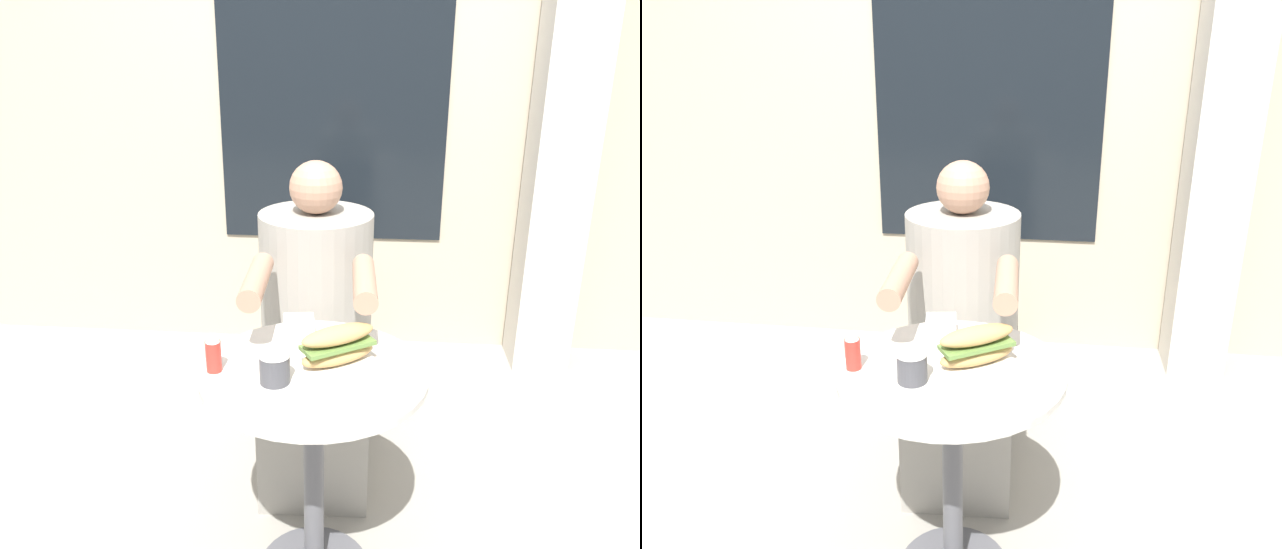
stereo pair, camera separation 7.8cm
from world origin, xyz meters
The scene contains 9 objects.
storefront_wall centered at (0.00, 1.66, 1.40)m, with size 8.00×0.09×2.80m.
lattice_pillar centered at (0.99, 1.46, 1.20)m, with size 0.26×0.26×2.40m.
cafe_table centered at (0.00, 0.00, 0.51)m, with size 0.62×0.62×0.71m.
diner_chair centered at (-0.05, 0.87, 0.52)m, with size 0.40×0.40×0.87m.
seated_diner centered at (-0.05, 0.52, 0.50)m, with size 0.41×0.72×1.17m.
sandwich_on_plate centered at (0.06, 0.03, 0.76)m, with size 0.22×0.21×0.12m.
drink_cup centered at (-0.09, -0.08, 0.76)m, with size 0.08×0.08×0.09m.
napkin_box centered at (-0.06, 0.19, 0.74)m, with size 0.10×0.10×0.06m.
condiment_bottle centered at (-0.26, -0.03, 0.77)m, with size 0.04×0.04×0.11m.
Camera 1 is at (0.15, -1.48, 1.54)m, focal length 35.00 mm.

